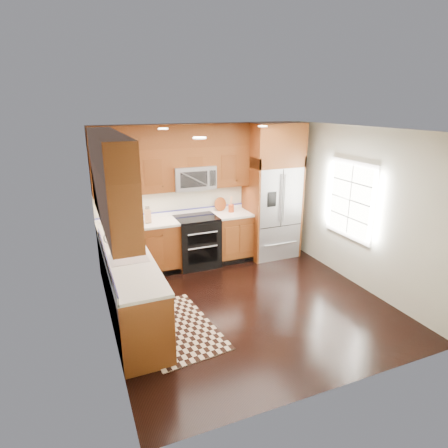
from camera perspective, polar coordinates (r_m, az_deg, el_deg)
name	(u,v)px	position (r m, az deg, el deg)	size (l,w,h in m)	color
ground	(247,303)	(5.91, 3.59, -11.91)	(4.00, 4.00, 0.00)	black
wall_back	(203,193)	(7.16, -3.22, 4.70)	(4.00, 0.02, 2.60)	#B0B4A2
wall_left	(104,241)	(4.88, -17.76, -2.54)	(0.02, 4.00, 2.60)	#B0B4A2
wall_right	(359,208)	(6.49, 19.94, 2.24)	(0.02, 4.00, 2.60)	#B0B4A2
window	(351,200)	(6.59, 18.73, 3.50)	(0.04, 1.10, 1.30)	white
base_cabinets	(154,266)	(6.11, -10.61, -6.38)	(2.85, 3.00, 0.90)	brown
countertop	(160,235)	(6.07, -9.79, -1.72)	(2.86, 3.01, 0.04)	silver
upper_cabinets	(151,166)	(5.86, -11.12, 8.66)	(2.85, 3.00, 1.15)	brown
range	(197,241)	(7.03, -4.13, -2.67)	(0.76, 0.67, 0.95)	black
microwave	(193,177)	(6.82, -4.71, 7.09)	(0.76, 0.40, 0.42)	#B2B2B7
refrigerator	(272,191)	(7.36, 7.37, 4.97)	(0.98, 0.75, 2.60)	#B2B2B7
sink_faucet	(125,255)	(5.22, -14.78, -4.54)	(0.54, 0.44, 0.37)	#B2B2B7
rug	(176,327)	(5.36, -7.31, -15.37)	(0.95, 1.59, 0.01)	black
knife_block	(148,216)	(6.68, -11.54, 1.23)	(0.11, 0.15, 0.29)	tan
utensil_crock	(231,207)	(7.17, 1.10, 2.65)	(0.12, 0.12, 0.31)	#A83C14
cutting_board	(220,210)	(7.29, -0.56, 2.12)	(0.27, 0.27, 0.02)	brown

